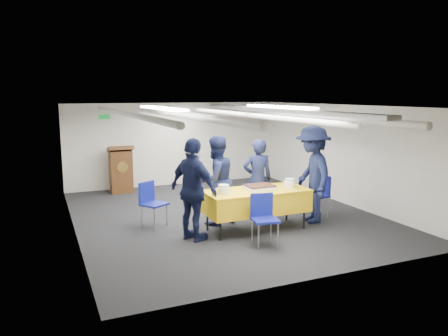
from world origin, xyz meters
The scene contains 14 objects.
ground centered at (0.00, 0.00, 0.00)m, with size 7.00×7.00×0.00m, color black.
room_shell centered at (0.09, 0.41, 1.81)m, with size 6.00×7.00×2.30m.
serving_table centered at (0.17, -1.17, 0.56)m, with size 1.97×0.87×0.77m.
sheet_cake centered at (0.24, -1.17, 0.82)m, with size 0.54×0.42×0.09m.
plate_stack_left centered at (-0.52, -1.22, 0.85)m, with size 0.23×0.23×0.16m.
plate_stack_right centered at (0.86, -1.22, 0.85)m, with size 0.23×0.23×0.17m.
podium centered at (-1.60, 3.05, 0.61)m, with size 0.62×0.53×1.25m.
chair_near centered at (-0.08, -1.93, 0.53)m, with size 0.48×0.48×0.87m.
chair_right centered at (1.83, -0.87, 0.53)m, with size 0.45×0.45×0.87m.
chair_left centered at (-1.60, -0.17, 0.53)m, with size 0.58×0.58×0.87m.
sailor_a centered at (0.54, -0.51, 0.83)m, with size 0.60×0.40×1.65m, color black.
sailor_b centered at (-0.38, -0.51, 0.87)m, with size 0.85×0.66×1.75m, color black.
sailor_c centered at (-1.10, -1.27, 0.90)m, with size 1.06×0.44×1.80m, color black.
sailor_d centered at (1.44, -1.13, 0.97)m, with size 1.25×0.72×1.94m, color black.
Camera 1 is at (-3.52, -8.27, 2.54)m, focal length 35.00 mm.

